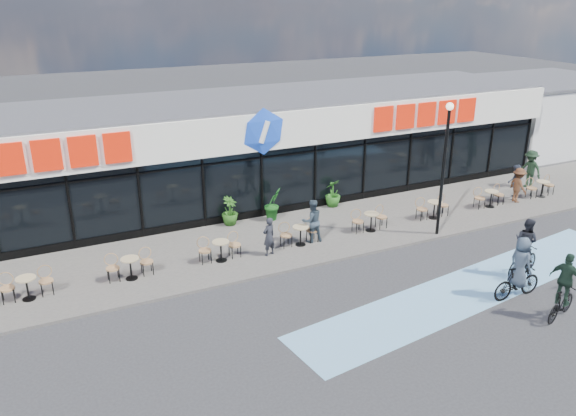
{
  "coord_description": "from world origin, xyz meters",
  "views": [
    {
      "loc": [
        -8.47,
        -13.45,
        8.93
      ],
      "look_at": [
        -0.45,
        3.5,
        1.74
      ],
      "focal_mm": 35.0,
      "sensor_mm": 36.0,
      "label": 1
    }
  ],
  "objects_px": {
    "potted_plant_mid": "(230,211)",
    "pedestrian_b": "(518,185)",
    "pedestrian_a": "(530,169)",
    "patron_right": "(312,221)",
    "lamp_post": "(444,159)",
    "patron_left": "(269,236)",
    "potted_plant_left": "(273,204)",
    "pedestrian_c": "(515,182)",
    "cyclist_a": "(519,274)",
    "potted_plant_right": "(333,193)",
    "cyclist_b": "(524,251)"
  },
  "relations": [
    {
      "from": "cyclist_a",
      "to": "potted_plant_mid",
      "type": "bearing_deg",
      "value": 123.49
    },
    {
      "from": "potted_plant_mid",
      "to": "cyclist_a",
      "type": "height_order",
      "value": "cyclist_a"
    },
    {
      "from": "patron_right",
      "to": "pedestrian_a",
      "type": "xyz_separation_m",
      "value": [
        12.46,
        1.16,
        0.08
      ]
    },
    {
      "from": "cyclist_b",
      "to": "lamp_post",
      "type": "bearing_deg",
      "value": 97.3
    },
    {
      "from": "pedestrian_c",
      "to": "patron_left",
      "type": "bearing_deg",
      "value": -35.13
    },
    {
      "from": "lamp_post",
      "to": "cyclist_a",
      "type": "relative_size",
      "value": 2.51
    },
    {
      "from": "pedestrian_a",
      "to": "pedestrian_b",
      "type": "xyz_separation_m",
      "value": [
        -2.09,
        -1.29,
        -0.13
      ]
    },
    {
      "from": "potted_plant_left",
      "to": "potted_plant_mid",
      "type": "distance_m",
      "value": 1.83
    },
    {
      "from": "potted_plant_right",
      "to": "cyclist_a",
      "type": "bearing_deg",
      "value": -82.1
    },
    {
      "from": "potted_plant_right",
      "to": "pedestrian_a",
      "type": "height_order",
      "value": "pedestrian_a"
    },
    {
      "from": "patron_left",
      "to": "pedestrian_a",
      "type": "distance_m",
      "value": 14.48
    },
    {
      "from": "cyclist_a",
      "to": "patron_left",
      "type": "bearing_deg",
      "value": 134.43
    },
    {
      "from": "potted_plant_left",
      "to": "pedestrian_c",
      "type": "relative_size",
      "value": 0.84
    },
    {
      "from": "pedestrian_a",
      "to": "patron_right",
      "type": "bearing_deg",
      "value": -91.08
    },
    {
      "from": "patron_left",
      "to": "pedestrian_b",
      "type": "bearing_deg",
      "value": 162.47
    },
    {
      "from": "pedestrian_b",
      "to": "cyclist_a",
      "type": "height_order",
      "value": "cyclist_a"
    },
    {
      "from": "lamp_post",
      "to": "pedestrian_b",
      "type": "bearing_deg",
      "value": 13.6
    },
    {
      "from": "pedestrian_c",
      "to": "cyclist_a",
      "type": "distance_m",
      "value": 9.32
    },
    {
      "from": "lamp_post",
      "to": "potted_plant_mid",
      "type": "relative_size",
      "value": 4.41
    },
    {
      "from": "potted_plant_mid",
      "to": "patron_left",
      "type": "distance_m",
      "value": 3.32
    },
    {
      "from": "potted_plant_mid",
      "to": "cyclist_b",
      "type": "xyz_separation_m",
      "value": [
        7.49,
        -8.19,
        0.18
      ]
    },
    {
      "from": "potted_plant_mid",
      "to": "pedestrian_b",
      "type": "height_order",
      "value": "pedestrian_b"
    },
    {
      "from": "pedestrian_a",
      "to": "cyclist_a",
      "type": "xyz_separation_m",
      "value": [
        -8.57,
        -7.5,
        -0.2
      ]
    },
    {
      "from": "patron_left",
      "to": "potted_plant_mid",
      "type": "bearing_deg",
      "value": -103.69
    },
    {
      "from": "pedestrian_b",
      "to": "potted_plant_mid",
      "type": "bearing_deg",
      "value": 85.02
    },
    {
      "from": "cyclist_a",
      "to": "cyclist_b",
      "type": "bearing_deg",
      "value": 37.79
    },
    {
      "from": "lamp_post",
      "to": "patron_left",
      "type": "relative_size",
      "value": 3.58
    },
    {
      "from": "patron_right",
      "to": "cyclist_a",
      "type": "xyz_separation_m",
      "value": [
        3.89,
        -6.34,
        -0.12
      ]
    },
    {
      "from": "patron_right",
      "to": "patron_left",
      "type": "bearing_deg",
      "value": 14.66
    },
    {
      "from": "potted_plant_left",
      "to": "patron_right",
      "type": "xyz_separation_m",
      "value": [
        0.42,
        -2.67,
        0.16
      ]
    },
    {
      "from": "lamp_post",
      "to": "patron_right",
      "type": "xyz_separation_m",
      "value": [
        -4.77,
        1.48,
        -2.23
      ]
    },
    {
      "from": "pedestrian_a",
      "to": "lamp_post",
      "type": "bearing_deg",
      "value": -77.44
    },
    {
      "from": "patron_right",
      "to": "cyclist_a",
      "type": "distance_m",
      "value": 7.44
    },
    {
      "from": "patron_left",
      "to": "pedestrian_c",
      "type": "distance_m",
      "value": 12.46
    },
    {
      "from": "lamp_post",
      "to": "potted_plant_mid",
      "type": "distance_m",
      "value": 8.63
    },
    {
      "from": "patron_left",
      "to": "cyclist_a",
      "type": "height_order",
      "value": "cyclist_a"
    },
    {
      "from": "potted_plant_mid",
      "to": "pedestrian_a",
      "type": "xyz_separation_m",
      "value": [
        14.69,
        -1.75,
        0.34
      ]
    },
    {
      "from": "potted_plant_mid",
      "to": "pedestrian_c",
      "type": "height_order",
      "value": "pedestrian_c"
    },
    {
      "from": "lamp_post",
      "to": "patron_left",
      "type": "distance_m",
      "value": 7.19
    },
    {
      "from": "patron_left",
      "to": "potted_plant_right",
      "type": "bearing_deg",
      "value": -162.29
    },
    {
      "from": "pedestrian_b",
      "to": "cyclist_a",
      "type": "relative_size",
      "value": 0.77
    },
    {
      "from": "patron_right",
      "to": "pedestrian_a",
      "type": "bearing_deg",
      "value": -171.63
    },
    {
      "from": "pedestrian_a",
      "to": "pedestrian_c",
      "type": "distance_m",
      "value": 2.17
    },
    {
      "from": "potted_plant_left",
      "to": "patron_left",
      "type": "bearing_deg",
      "value": -116.32
    },
    {
      "from": "pedestrian_a",
      "to": "potted_plant_right",
      "type": "bearing_deg",
      "value": -106.72
    },
    {
      "from": "lamp_post",
      "to": "potted_plant_left",
      "type": "distance_m",
      "value": 7.06
    },
    {
      "from": "potted_plant_left",
      "to": "pedestrian_b",
      "type": "relative_size",
      "value": 0.86
    },
    {
      "from": "potted_plant_right",
      "to": "pedestrian_c",
      "type": "distance_m",
      "value": 8.38
    },
    {
      "from": "lamp_post",
      "to": "pedestrian_b",
      "type": "xyz_separation_m",
      "value": [
        5.6,
        1.36,
        -2.27
      ]
    },
    {
      "from": "lamp_post",
      "to": "patron_left",
      "type": "height_order",
      "value": "lamp_post"
    }
  ]
}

